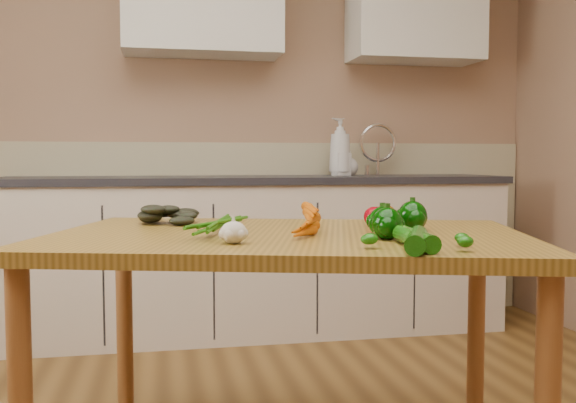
# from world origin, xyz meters

# --- Properties ---
(room) EXTENTS (4.04, 5.04, 2.64)m
(room) POSITION_xyz_m (0.00, 0.17, 1.25)
(room) COLOR brown
(room) RESTS_ON ground
(counter_run) EXTENTS (2.84, 0.64, 1.14)m
(counter_run) POSITION_xyz_m (0.21, 2.19, 0.46)
(counter_run) COLOR beige
(counter_run) RESTS_ON ground
(table) EXTENTS (1.64, 1.28, 0.77)m
(table) POSITION_xyz_m (0.03, 0.47, 0.69)
(table) COLOR olive
(table) RESTS_ON ground
(soap_bottle_a) EXTENTS (0.18, 0.18, 0.34)m
(soap_bottle_a) POSITION_xyz_m (0.71, 2.25, 1.07)
(soap_bottle_a) COLOR silver
(soap_bottle_a) RESTS_ON counter_run
(soap_bottle_b) EXTENTS (0.11, 0.11, 0.20)m
(soap_bottle_b) POSITION_xyz_m (0.71, 2.24, 1.00)
(soap_bottle_b) COLOR silver
(soap_bottle_b) RESTS_ON counter_run
(soap_bottle_c) EXTENTS (0.16, 0.16, 0.15)m
(soap_bottle_c) POSITION_xyz_m (0.77, 2.28, 0.97)
(soap_bottle_c) COLOR silver
(soap_bottle_c) RESTS_ON counter_run
(carrot_bunch) EXTENTS (0.31, 0.27, 0.07)m
(carrot_bunch) POSITION_xyz_m (0.01, 0.46, 0.81)
(carrot_bunch) COLOR #C45604
(carrot_bunch) RESTS_ON table
(leafy_greens) EXTENTS (0.21, 0.19, 0.10)m
(leafy_greens) POSITION_xyz_m (-0.33, 0.81, 0.82)
(leafy_greens) COLOR black
(leafy_greens) RESTS_ON table
(garlic_bulb) EXTENTS (0.07, 0.07, 0.06)m
(garlic_bulb) POSITION_xyz_m (-0.16, 0.25, 0.80)
(garlic_bulb) COLOR beige
(garlic_bulb) RESTS_ON table
(pepper_a) EXTENTS (0.08, 0.08, 0.08)m
(pepper_a) POSITION_xyz_m (0.31, 0.40, 0.81)
(pepper_a) COLOR #033102
(pepper_a) RESTS_ON table
(pepper_b) EXTENTS (0.09, 0.09, 0.09)m
(pepper_b) POSITION_xyz_m (0.43, 0.44, 0.82)
(pepper_b) COLOR #033102
(pepper_b) RESTS_ON table
(pepper_c) EXTENTS (0.09, 0.09, 0.09)m
(pepper_c) POSITION_xyz_m (0.28, 0.26, 0.82)
(pepper_c) COLOR #033102
(pepper_c) RESTS_ON table
(tomato_a) EXTENTS (0.07, 0.07, 0.07)m
(tomato_a) POSITION_xyz_m (0.35, 0.58, 0.81)
(tomato_a) COLOR maroon
(tomato_a) RESTS_ON table
(tomato_b) EXTENTS (0.08, 0.08, 0.07)m
(tomato_b) POSITION_xyz_m (0.40, 0.61, 0.81)
(tomato_b) COLOR #C14C04
(tomato_b) RESTS_ON table
(tomato_c) EXTENTS (0.06, 0.06, 0.06)m
(tomato_c) POSITION_xyz_m (0.44, 0.53, 0.80)
(tomato_c) COLOR #C14C04
(tomato_c) RESTS_ON table
(zucchini_a) EXTENTS (0.06, 0.25, 0.05)m
(zucchini_a) POSITION_xyz_m (0.29, 0.08, 0.80)
(zucchini_a) COLOR #104E08
(zucchini_a) RESTS_ON table
(zucchini_b) EXTENTS (0.14, 0.23, 0.05)m
(zucchini_b) POSITION_xyz_m (0.27, 0.04, 0.80)
(zucchini_b) COLOR #104E08
(zucchini_b) RESTS_ON table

